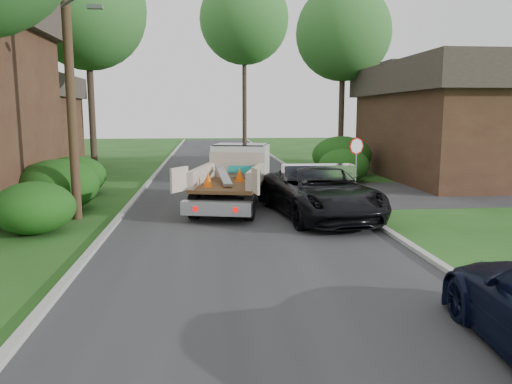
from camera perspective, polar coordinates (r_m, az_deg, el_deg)
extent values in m
plane|color=#1D4614|center=(12.37, 0.02, -7.37)|extent=(120.00, 120.00, 0.00)
cube|color=#28282B|center=(22.11, -2.53, -0.08)|extent=(8.00, 90.00, 0.02)
cube|color=#28282B|center=(24.87, 26.41, -0.01)|extent=(16.00, 7.00, 0.02)
cube|color=#9E9E99|center=(22.27, -13.13, -0.10)|extent=(0.20, 90.00, 0.12)
cube|color=#9E9E99|center=(22.70, 7.86, 0.21)|extent=(0.20, 90.00, 0.12)
cylinder|color=slate|center=(21.90, 11.32, 2.29)|extent=(0.06, 0.06, 2.00)
cylinder|color=#B20A0A|center=(21.81, 11.41, 5.16)|extent=(0.71, 0.32, 0.76)
cylinder|color=#382619|center=(17.42, -20.59, 13.42)|extent=(0.30, 0.30, 10.00)
cube|color=slate|center=(16.43, -17.92, 19.50)|extent=(0.45, 0.20, 0.12)
cube|color=#392117|center=(36.01, -25.82, 6.12)|extent=(7.00, 7.00, 4.50)
cube|color=#332B26|center=(36.03, -26.14, 10.80)|extent=(7.56, 7.56, 1.40)
cube|color=#332B26|center=(36.07, -26.22, 11.91)|extent=(1.05, 7.56, 0.20)
cube|color=#392117|center=(29.47, 23.24, 5.85)|extent=(9.00, 12.00, 4.50)
cube|color=#332B26|center=(29.50, 23.61, 11.77)|extent=(9.72, 12.96, 1.60)
cube|color=#332B26|center=(29.56, 23.71, 13.31)|extent=(9.72, 1.80, 0.20)
ellipsoid|color=#11420F|center=(15.87, -24.03, -1.66)|extent=(2.34, 2.34, 1.53)
ellipsoid|color=#11420F|center=(19.24, -21.67, 0.73)|extent=(2.86, 2.86, 1.87)
ellipsoid|color=#11420F|center=(22.68, -19.98, 1.77)|extent=(2.60, 2.60, 1.70)
ellipsoid|color=#11420F|center=(25.90, 10.02, 3.00)|extent=(2.60, 2.60, 1.70)
ellipsoid|color=#11420F|center=(28.94, 9.77, 4.13)|extent=(3.38, 3.38, 2.21)
cylinder|color=#2D2119|center=(29.51, -18.34, 10.50)|extent=(0.36, 0.36, 9.00)
sphere|color=#296324|center=(30.01, -18.78, 19.11)|extent=(6.40, 6.40, 6.40)
cylinder|color=#2D2119|center=(32.98, 9.76, 10.18)|extent=(0.36, 0.36, 8.50)
sphere|color=#296324|center=(33.35, 9.96, 17.49)|extent=(6.00, 6.00, 6.00)
cylinder|color=#2D2119|center=(41.98, -1.33, 11.72)|extent=(0.36, 0.36, 11.00)
sphere|color=#296324|center=(42.60, -1.36, 19.13)|extent=(7.20, 7.20, 7.20)
cylinder|color=black|center=(20.26, -4.44, 0.31)|extent=(0.48, 0.92, 0.88)
cylinder|color=black|center=(19.96, 0.77, 0.20)|extent=(0.48, 0.92, 0.88)
cylinder|color=black|center=(16.70, -7.06, -1.59)|extent=(0.48, 0.92, 0.88)
cylinder|color=black|center=(16.34, -0.75, -1.76)|extent=(0.48, 0.92, 0.88)
cube|color=black|center=(18.35, -2.75, -0.06)|extent=(3.18, 5.95, 0.23)
cube|color=beige|center=(20.25, -1.74, 3.24)|extent=(2.49, 2.20, 1.51)
cube|color=black|center=(20.20, -1.75, 4.76)|extent=(2.31, 2.02, 0.54)
cube|color=#472D19|center=(17.64, -3.15, 0.79)|extent=(2.88, 3.90, 0.12)
cube|color=beige|center=(19.28, -2.20, 3.10)|extent=(2.11, 0.58, 0.97)
cube|color=beige|center=(17.80, -6.24, 1.93)|extent=(0.99, 3.28, 0.58)
cube|color=beige|center=(17.44, -0.01, 1.84)|extent=(0.99, 3.28, 0.58)
cube|color=silver|center=(15.68, -4.54, -1.88)|extent=(2.26, 0.84, 0.44)
cube|color=#B20505|center=(15.66, -6.94, -1.93)|extent=(0.16, 0.07, 0.16)
cube|color=#B20505|center=(15.39, -2.37, -2.06)|extent=(0.16, 0.07, 0.16)
cube|color=beige|center=(15.98, -8.75, 1.43)|extent=(0.54, 0.78, 0.78)
cube|color=beige|center=(15.48, -0.05, 1.30)|extent=(0.18, 0.88, 0.78)
cube|color=silver|center=(17.72, -3.72, 1.90)|extent=(0.51, 2.54, 0.45)
cone|color=#F2590A|center=(16.85, -5.50, 1.42)|extent=(0.42, 0.42, 0.49)
cone|color=#F2590A|center=(18.12, -1.91, 1.98)|extent=(0.42, 0.42, 0.49)
cube|color=#148C84|center=(19.02, -1.60, 2.61)|extent=(1.07, 0.34, 0.28)
imported|color=black|center=(16.95, 7.36, -0.01)|extent=(3.57, 6.46, 1.71)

